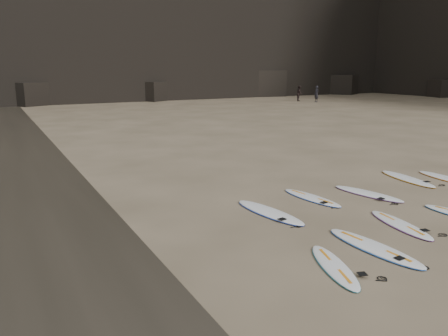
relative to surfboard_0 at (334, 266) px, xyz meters
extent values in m
plane|color=#897559|center=(3.89, 0.91, -0.04)|extent=(240.00, 240.00, 0.00)
cube|color=black|center=(11.89, 45.91, 1.12)|extent=(4.23, 4.46, 2.33)
cube|color=black|center=(28.89, 46.91, 1.76)|extent=(5.95, 5.19, 3.59)
cube|color=black|center=(41.89, 44.91, 1.40)|extent=(5.31, 5.56, 2.88)
cube|color=black|center=(49.89, 32.91, 1.17)|extent=(4.39, 4.01, 2.41)
cube|color=black|center=(-2.11, 45.91, 1.21)|extent=(4.49, 4.76, 2.49)
ellipsoid|color=white|center=(0.00, 0.00, 0.00)|extent=(1.24, 2.26, 0.08)
ellipsoid|color=white|center=(1.49, 0.31, 0.01)|extent=(0.78, 2.74, 0.10)
ellipsoid|color=white|center=(3.27, 1.06, 0.00)|extent=(1.02, 2.43, 0.08)
ellipsoid|color=white|center=(0.76, 3.56, 0.01)|extent=(1.01, 2.79, 0.10)
ellipsoid|color=white|center=(2.77, 4.11, 0.00)|extent=(0.84, 2.46, 0.09)
ellipsoid|color=white|center=(4.70, 3.59, 0.01)|extent=(1.13, 2.60, 0.09)
ellipsoid|color=white|center=(7.49, 4.31, 0.01)|extent=(1.06, 2.77, 0.10)
ellipsoid|color=white|center=(8.84, 3.64, 0.01)|extent=(0.85, 2.60, 0.09)
imported|color=black|center=(28.43, 34.55, 0.91)|extent=(0.53, 0.74, 1.91)
imported|color=black|center=(27.60, 36.68, 0.89)|extent=(1.13, 1.14, 1.86)
camera|label=1|loc=(-6.07, -6.36, 4.11)|focal=35.00mm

